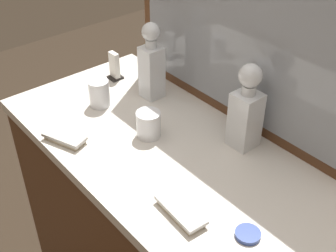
{
  "coord_description": "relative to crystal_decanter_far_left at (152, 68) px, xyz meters",
  "views": [
    {
      "loc": [
        0.85,
        -0.71,
        1.82
      ],
      "look_at": [
        0.0,
        0.0,
        1.03
      ],
      "focal_mm": 47.71,
      "sensor_mm": 36.0,
      "label": 1
    }
  ],
  "objects": [
    {
      "name": "crystal_decanter_rear",
      "position": [
        0.41,
        0.04,
        -0.0
      ],
      "size": [
        0.08,
        0.08,
        0.28
      ],
      "color": "white",
      "rests_on": "dresser"
    },
    {
      "name": "dresser_mirror",
      "position": [
        0.27,
        0.13,
        0.25
      ],
      "size": [
        0.92,
        0.03,
        0.73
      ],
      "color": "brown",
      "rests_on": "dresser"
    },
    {
      "name": "dresser",
      "position": [
        0.27,
        -0.15,
        -0.59
      ],
      "size": [
        1.21,
        0.6,
        0.95
      ],
      "color": "brown",
      "rests_on": "ground_plane"
    },
    {
      "name": "crystal_decanter_far_left",
      "position": [
        0.0,
        0.0,
        0.0
      ],
      "size": [
        0.07,
        0.07,
        0.29
      ],
      "color": "white",
      "rests_on": "dresser"
    },
    {
      "name": "porcelain_dish",
      "position": [
        0.68,
        -0.23,
        -0.11
      ],
      "size": [
        0.07,
        0.07,
        0.01
      ],
      "color": "#33478C",
      "rests_on": "dresser"
    },
    {
      "name": "crystal_tumbler_front",
      "position": [
        -0.07,
        -0.18,
        -0.07
      ],
      "size": [
        0.07,
        0.07,
        0.1
      ],
      "color": "white",
      "rests_on": "dresser"
    },
    {
      "name": "crystal_tumbler_right",
      "position": [
        0.19,
        -0.16,
        -0.07
      ],
      "size": [
        0.08,
        0.08,
        0.09
      ],
      "color": "white",
      "rests_on": "dresser"
    },
    {
      "name": "silver_brush_far_right",
      "position": [
        0.52,
        -0.31,
        -0.1
      ],
      "size": [
        0.16,
        0.07,
        0.02
      ],
      "color": "#B7A88C",
      "rests_on": "dresser"
    },
    {
      "name": "silver_brush_rear",
      "position": [
        0.04,
        -0.39,
        -0.1
      ],
      "size": [
        0.15,
        0.11,
        0.02
      ],
      "color": "#B7A88C",
      "rests_on": "dresser"
    },
    {
      "name": "napkin_holder",
      "position": [
        -0.2,
        -0.03,
        -0.07
      ],
      "size": [
        0.05,
        0.05,
        0.11
      ],
      "color": "black",
      "rests_on": "dresser"
    }
  ]
}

